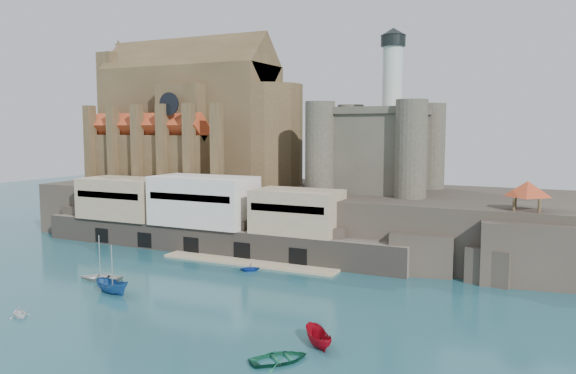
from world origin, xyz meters
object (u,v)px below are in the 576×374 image
(pavilion, at_px, (528,191))
(boat_2, at_px, (113,293))
(church, at_px, (196,125))
(castle_keep, at_px, (378,145))
(boat_1, at_px, (20,317))

(pavilion, height_order, boat_2, pavilion)
(pavilion, relative_size, boat_2, 1.10)
(pavilion, bearing_deg, church, 166.52)
(church, xyz_separation_m, castle_keep, (40.21, -0.78, -3.81))
(church, xyz_separation_m, boat_2, (18.20, -45.51, -22.13))
(church, bearing_deg, boat_2, -68.20)
(church, relative_size, pavilion, 7.34)
(boat_2, bearing_deg, boat_1, 176.62)
(church, height_order, castle_keep, church)
(castle_keep, height_order, boat_1, castle_keep)
(church, xyz_separation_m, boat_1, (15.12, -57.14, -22.13))
(castle_keep, relative_size, pavilion, 4.58)
(church, bearing_deg, boat_1, -75.17)
(castle_keep, height_order, pavilion, castle_keep)
(church, relative_size, boat_1, 15.71)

